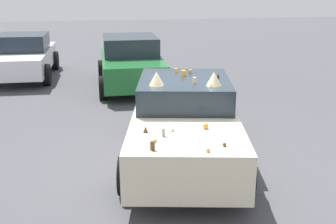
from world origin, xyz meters
name	(u,v)px	position (x,y,z in m)	size (l,w,h in m)	color
ground_plane	(184,157)	(0.00, 0.00, 0.00)	(60.00, 60.00, 0.00)	#47474C
art_car_decorated	(184,120)	(0.04, -0.01, 0.72)	(4.78, 2.67, 1.67)	beige
parked_sedan_near_right	(131,62)	(5.65, 0.39, 0.77)	(4.00, 2.07, 1.54)	#1E602D
parked_sedan_row_back_center	(24,56)	(7.69, 3.82, 0.72)	(4.14, 2.07, 1.46)	white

